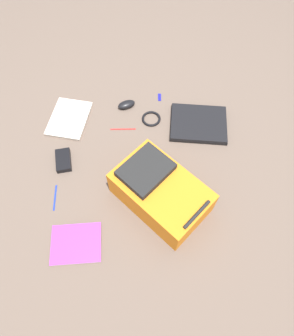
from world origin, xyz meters
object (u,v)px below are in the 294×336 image
Objects in this scene: book_red at (76,244)px; book_blue at (69,119)px; cable_coil at (151,119)px; pen_black at (123,129)px; usb_stick at (160,97)px; power_brick at (63,160)px; computer_mouse at (126,105)px; laptop at (199,124)px; pen_blue at (55,197)px; backpack at (160,192)px.

book_blue is (0.04, -0.75, -0.00)m from book_red.
pen_black is at bearing 16.77° from cable_coil.
book_red is 4.30× the size of usb_stick.
power_brick is at bearing 28.14° from pen_black.
computer_mouse is 0.72× the size of pen_black.
power_brick reaches higher than book_red.
laptop is at bearing 164.51° from cable_coil.
pen_blue is (0.07, 0.50, -0.01)m from book_blue.
book_blue is 0.29m from power_brick.
pen_black is at bearing -28.57° from computer_mouse.
usb_stick is at bearing -50.45° from laptop.
cable_coil is 0.18m from usb_stick.
book_red is 1.01m from usb_stick.
pen_black is (0.17, 0.05, -0.00)m from cable_coil.
computer_mouse is 0.17m from pen_black.
book_red is 1.72× the size of pen_blue.
pen_black is at bearing -134.36° from pen_blue.
backpack is at bearing 87.55° from cable_coil.
cable_coil is at bearing 33.50° from computer_mouse.
pen_blue is at bearing 38.61° from cable_coil.
book_blue is 0.49m from cable_coil.
usb_stick is at bearing -145.80° from power_brick.
laptop reaches higher than pen_black.
computer_mouse is at bearing -110.76° from book_red.
usb_stick is (-0.09, -0.68, -0.09)m from backpack.
laptop is 0.44m from pen_black.
power_brick is (0.51, 0.23, 0.01)m from cable_coil.
backpack is 3.62× the size of pen_black.
cable_coil is at bearing -15.49° from laptop.
book_red is at bearing -37.52° from computer_mouse.
laptop is at bearing 177.05° from pen_black.
computer_mouse is at bearing -39.74° from cable_coil.
book_blue is 5.77× the size of usb_stick.
usb_stick is (-0.21, -0.05, -0.02)m from computer_mouse.
pen_black is (0.15, -0.46, -0.09)m from backpack.
power_brick reaches higher than laptop.
book_blue reaches higher than usb_stick.
usb_stick is (-0.07, -0.16, -0.00)m from cable_coil.
computer_mouse reaches higher than usb_stick.
backpack is 0.47m from book_red.
pen_black is (-0.27, -0.65, -0.01)m from book_red.
pen_black is 2.60× the size of usb_stick.
power_brick is (0.07, -0.47, 0.01)m from book_red.
computer_mouse is 1.88× the size of usb_stick.
power_brick reaches higher than pen_black.
backpack is at bearing 56.51° from laptop.
pen_blue is at bearing -53.59° from computer_mouse.
usb_stick is (0.20, -0.24, -0.01)m from laptop.
computer_mouse is at bearing -24.92° from laptop.
pen_black is 0.55m from pen_blue.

